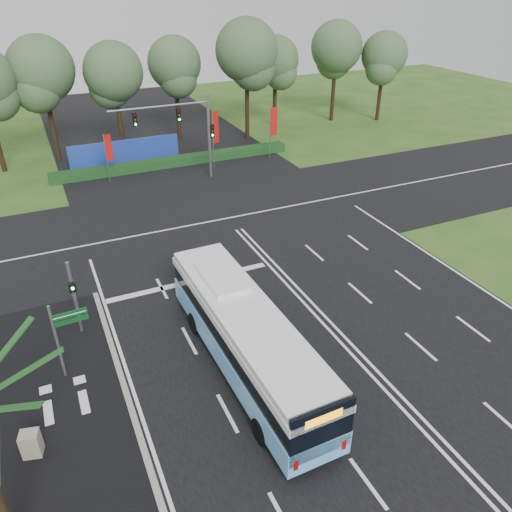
% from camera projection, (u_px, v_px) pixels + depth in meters
% --- Properties ---
extents(ground, '(120.00, 120.00, 0.00)m').
position_uv_depth(ground, '(308.00, 308.00, 26.52)').
color(ground, '#2A531B').
rests_on(ground, ground).
extents(road_main, '(20.00, 120.00, 0.04)m').
position_uv_depth(road_main, '(308.00, 308.00, 26.51)').
color(road_main, black).
rests_on(road_main, ground).
extents(road_cross, '(120.00, 14.00, 0.05)m').
position_uv_depth(road_cross, '(226.00, 219.00, 35.98)').
color(road_cross, black).
rests_on(road_cross, ground).
extents(bike_path, '(5.00, 18.00, 0.06)m').
position_uv_depth(bike_path, '(69.00, 425.00, 19.64)').
color(bike_path, black).
rests_on(bike_path, ground).
extents(kerb_strip, '(0.25, 18.00, 0.12)m').
position_uv_depth(kerb_strip, '(130.00, 406.00, 20.49)').
color(kerb_strip, gray).
rests_on(kerb_strip, ground).
extents(city_bus, '(2.87, 12.34, 3.53)m').
position_uv_depth(city_bus, '(246.00, 337.00, 21.63)').
color(city_bus, '#69B1F4').
rests_on(city_bus, ground).
extents(pedestrian_signal, '(0.35, 0.44, 4.02)m').
position_uv_depth(pedestrian_signal, '(74.00, 296.00, 23.65)').
color(pedestrian_signal, gray).
rests_on(pedestrian_signal, ground).
extents(street_sign, '(1.49, 0.16, 3.82)m').
position_uv_depth(street_sign, '(63.00, 331.00, 20.98)').
color(street_sign, gray).
rests_on(street_sign, ground).
extents(utility_cabinet, '(0.78, 0.70, 1.12)m').
position_uv_depth(utility_cabinet, '(31.00, 444.00, 18.22)').
color(utility_cabinet, '#A29782').
rests_on(utility_cabinet, ground).
extents(banner_flag_left, '(0.60, 0.16, 4.14)m').
position_uv_depth(banner_flag_left, '(108.00, 151.00, 41.05)').
color(banner_flag_left, gray).
rests_on(banner_flag_left, ground).
extents(banner_flag_mid, '(0.71, 0.35, 5.16)m').
position_uv_depth(banner_flag_mid, '(215.00, 131.00, 43.73)').
color(banner_flag_mid, gray).
rests_on(banner_flag_mid, ground).
extents(banner_flag_right, '(0.72, 0.15, 4.87)m').
position_uv_depth(banner_flag_right, '(273.00, 125.00, 46.18)').
color(banner_flag_right, gray).
rests_on(banner_flag_right, ground).
extents(traffic_light_gantry, '(8.41, 0.28, 7.00)m').
position_uv_depth(traffic_light_gantry, '(188.00, 126.00, 40.45)').
color(traffic_light_gantry, gray).
rests_on(traffic_light_gantry, ground).
extents(hedge, '(22.00, 1.20, 0.80)m').
position_uv_depth(hedge, '(175.00, 161.00, 45.66)').
color(hedge, '#153A18').
rests_on(hedge, ground).
extents(blue_hoarding, '(10.00, 0.30, 2.20)m').
position_uv_depth(blue_hoarding, '(125.00, 152.00, 45.84)').
color(blue_hoarding, '#1E38A4').
rests_on(blue_hoarding, ground).
extents(eucalyptus_row, '(52.32, 9.01, 11.89)m').
position_uv_depth(eucalyptus_row, '(177.00, 63.00, 47.73)').
color(eucalyptus_row, black).
rests_on(eucalyptus_row, ground).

